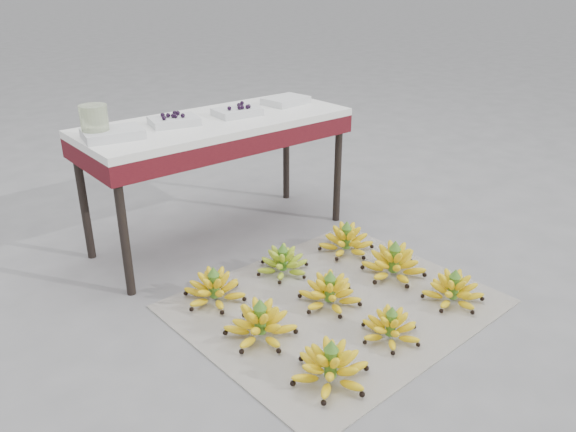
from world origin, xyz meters
TOP-DOWN VIEW (x-y plane):
  - ground at (0.00, 0.00)m, footprint 60.00×60.00m
  - newspaper_mat at (0.10, 0.06)m, footprint 1.29×1.09m
  - bunch_front_left at (-0.26, -0.29)m, footprint 0.37×0.37m
  - bunch_front_center at (0.09, -0.26)m, footprint 0.31×0.31m
  - bunch_front_right at (0.50, -0.25)m, footprint 0.30×0.30m
  - bunch_mid_left at (-0.30, 0.07)m, footprint 0.33×0.33m
  - bunch_mid_center at (0.08, 0.07)m, footprint 0.35×0.35m
  - bunch_mid_right at (0.48, 0.06)m, footprint 0.38×0.38m
  - bunch_back_left at (-0.29, 0.41)m, footprint 0.28×0.28m
  - bunch_back_center at (0.09, 0.41)m, footprint 0.32×0.32m
  - bunch_back_right at (0.48, 0.38)m, footprint 0.28×0.28m
  - vendor_table at (0.09, 0.93)m, footprint 1.36×0.55m
  - tray_far_left at (-0.45, 0.92)m, footprint 0.28×0.22m
  - tray_left at (-0.13, 0.96)m, footprint 0.25×0.21m
  - tray_right at (0.21, 0.92)m, footprint 0.23×0.18m
  - tray_far_right at (0.57, 0.97)m, footprint 0.25×0.20m
  - glass_jar at (-0.51, 0.96)m, footprint 0.16×0.16m

SIDE VIEW (x-z plane):
  - ground at x=0.00m, z-range 0.00..0.00m
  - newspaper_mat at x=0.10m, z-range 0.00..0.01m
  - bunch_front_center at x=0.09m, z-range -0.02..0.13m
  - bunch_back_center at x=0.09m, z-range -0.02..0.14m
  - bunch_front_right at x=0.50m, z-range -0.02..0.14m
  - bunch_mid_center at x=0.08m, z-range -0.02..0.14m
  - bunch_back_left at x=-0.29m, z-range -0.02..0.15m
  - bunch_back_right at x=0.48m, z-range -0.02..0.15m
  - bunch_front_left at x=-0.26m, z-range -0.02..0.15m
  - bunch_mid_left at x=-0.30m, z-range -0.02..0.15m
  - bunch_mid_right at x=0.48m, z-range -0.02..0.16m
  - vendor_table at x=0.09m, z-range 0.25..0.91m
  - tray_far_right at x=0.57m, z-range 0.65..0.69m
  - tray_right at x=0.21m, z-range 0.65..0.70m
  - tray_left at x=-0.13m, z-range 0.65..0.70m
  - tray_far_left at x=-0.45m, z-range 0.65..0.69m
  - glass_jar at x=-0.51m, z-range 0.65..0.80m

